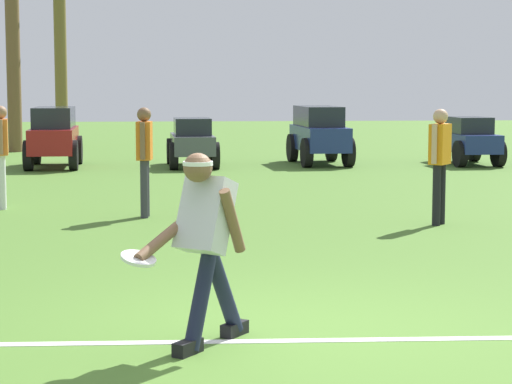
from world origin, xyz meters
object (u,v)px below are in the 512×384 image
object	(u,v)px
teammate_midfield	(1,147)
parked_car_slot_f	(468,140)
teammate_deep	(440,155)
teammate_near_sideline	(144,151)
parked_car_slot_d	(192,142)
frisbee_in_flight	(138,258)
frisbee_thrower	(206,239)
palm_tree_right_of_centre	(60,27)
parked_car_slot_e	(319,133)
parked_car_slot_c	(54,135)
palm_tree_left_of_centre	(13,29)

from	to	relation	value
teammate_midfield	parked_car_slot_f	distance (m)	11.90
teammate_deep	parked_car_slot_f	bearing A→B (deg)	71.17
teammate_near_sideline	teammate_deep	bearing A→B (deg)	-15.24
parked_car_slot_d	frisbee_in_flight	bearing A→B (deg)	-92.45
frisbee_thrower	palm_tree_right_of_centre	xyz separation A→B (m)	(-3.51, 22.77, 2.68)
frisbee_thrower	teammate_midfield	bearing A→B (deg)	109.07
parked_car_slot_e	parked_car_slot_f	size ratio (longest dim) A/B	1.09
teammate_deep	parked_car_slot_c	world-z (taller)	teammate_deep
teammate_midfield	teammate_deep	world-z (taller)	same
parked_car_slot_c	parked_car_slot_e	bearing A→B (deg)	3.16
parked_car_slot_f	palm_tree_left_of_centre	distance (m)	12.48
parked_car_slot_c	parked_car_slot_d	distance (m)	3.10
palm_tree_right_of_centre	parked_car_slot_e	bearing A→B (deg)	-46.23
frisbee_thrower	parked_car_slot_c	distance (m)	15.76
teammate_midfield	palm_tree_right_of_centre	world-z (taller)	palm_tree_right_of_centre
teammate_near_sideline	palm_tree_left_of_centre	distance (m)	14.21
parked_car_slot_e	palm_tree_left_of_centre	size ratio (longest dim) A/B	0.43
teammate_deep	parked_car_slot_e	bearing A→B (deg)	91.04
teammate_midfield	palm_tree_right_of_centre	bearing A→B (deg)	92.71
frisbee_in_flight	palm_tree_left_of_centre	world-z (taller)	palm_tree_left_of_centre
parked_car_slot_d	parked_car_slot_f	xyz separation A→B (m)	(6.38, 0.12, 0.00)
frisbee_thrower	palm_tree_left_of_centre	world-z (taller)	palm_tree_left_of_centre
frisbee_thrower	teammate_near_sideline	xyz separation A→B (m)	(-0.63, 7.03, 0.14)
teammate_deep	palm_tree_right_of_centre	bearing A→B (deg)	112.11
teammate_deep	parked_car_slot_e	size ratio (longest dim) A/B	0.63
teammate_midfield	parked_car_slot_f	size ratio (longest dim) A/B	0.69
teammate_near_sideline	parked_car_slot_d	size ratio (longest dim) A/B	0.70
teammate_near_sideline	parked_car_slot_f	size ratio (longest dim) A/B	0.69
teammate_midfield	parked_car_slot_e	distance (m)	9.73
frisbee_thrower	teammate_near_sideline	size ratio (longest dim) A/B	0.92
parked_car_slot_e	palm_tree_left_of_centre	distance (m)	9.34
frisbee_thrower	parked_car_slot_e	distance (m)	16.13
parked_car_slot_f	teammate_near_sideline	bearing A→B (deg)	-130.55
teammate_midfield	parked_car_slot_c	size ratio (longest dim) A/B	0.64
parked_car_slot_f	teammate_deep	bearing A→B (deg)	-108.83
parked_car_slot_d	palm_tree_left_of_centre	bearing A→B (deg)	132.40
parked_car_slot_e	palm_tree_left_of_centre	xyz separation A→B (m)	(-7.66, 4.67, 2.60)
parked_car_slot_c	palm_tree_right_of_centre	bearing A→B (deg)	94.81
teammate_near_sideline	teammate_midfield	size ratio (longest dim) A/B	1.00
parked_car_slot_d	parked_car_slot_e	xyz separation A→B (m)	(2.96, 0.49, 0.16)
frisbee_thrower	teammate_deep	size ratio (longest dim) A/B	0.92
frisbee_thrower	palm_tree_left_of_centre	size ratio (longest dim) A/B	0.25
palm_tree_left_of_centre	teammate_midfield	bearing A→B (deg)	-82.18
frisbee_thrower	parked_car_slot_e	xyz separation A→B (m)	(3.15, 15.82, -0.08)
parked_car_slot_d	palm_tree_right_of_centre	size ratio (longest dim) A/B	0.39
frisbee_in_flight	teammate_near_sideline	size ratio (longest dim) A/B	0.22
parked_car_slot_d	parked_car_slot_f	size ratio (longest dim) A/B	0.99
frisbee_in_flight	teammate_deep	world-z (taller)	teammate_deep
parked_car_slot_c	parked_car_slot_f	world-z (taller)	parked_car_slot_c
parked_car_slot_c	parked_car_slot_f	distance (m)	9.47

